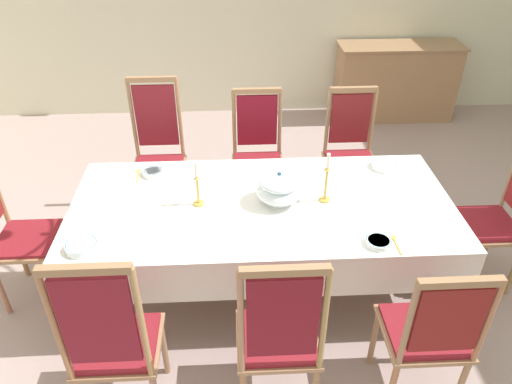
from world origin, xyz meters
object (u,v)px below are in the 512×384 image
(chair_south_c, at_px, (430,332))
(spoon_secondary, at_px, (395,240))
(chair_north_c, at_px, (350,151))
(candlestick_east, at_px, (326,182))
(chair_south_b, at_px, (279,335))
(sideboard, at_px, (395,82))
(dining_table, at_px, (262,211))
(chair_north_a, at_px, (158,151))
(chair_north_b, at_px, (258,153))
(soup_tureen, at_px, (279,188))
(bowl_near_left, at_px, (153,172))
(chair_south_a, at_px, (113,340))
(chair_head_east, at_px, (498,216))
(spoon_primary, at_px, (138,172))
(chair_head_west, at_px, (11,226))
(bowl_far_left, at_px, (385,165))
(bowl_far_right, at_px, (82,246))
(candlestick_west, at_px, (198,189))
(bowl_near_right, at_px, (378,242))

(chair_south_c, distance_m, spoon_secondary, 0.57)
(chair_north_c, bearing_deg, candlestick_east, 67.41)
(chair_south_b, xyz_separation_m, sideboard, (1.77, 3.85, -0.14))
(chair_south_c, xyz_separation_m, candlestick_east, (-0.41, 0.98, 0.33))
(dining_table, bearing_deg, chair_north_a, 129.66)
(chair_north_b, relative_size, soup_tureen, 3.73)
(chair_south_c, bearing_deg, spoon_secondary, 96.35)
(dining_table, xyz_separation_m, sideboard, (1.80, 2.87, -0.22))
(bowl_near_left, bearing_deg, chair_south_a, -92.03)
(chair_south_b, xyz_separation_m, soup_tureen, (0.08, 0.98, 0.26))
(chair_head_east, xyz_separation_m, spoon_primary, (-2.54, 0.42, 0.19))
(chair_south_b, height_order, chair_head_west, chair_head_west)
(chair_south_b, distance_m, bowl_far_left, 1.67)
(dining_table, bearing_deg, chair_head_east, 0.00)
(chair_south_a, relative_size, spoon_primary, 6.86)
(chair_south_a, height_order, chair_head_east, chair_south_a)
(soup_tureen, xyz_separation_m, bowl_near_left, (-0.88, 0.40, -0.09))
(soup_tureen, xyz_separation_m, bowl_far_right, (-1.19, -0.42, -0.09))
(candlestick_west, distance_m, bowl_far_left, 1.42)
(dining_table, height_order, bowl_far_left, bowl_far_left)
(chair_north_a, bearing_deg, candlestick_east, 141.44)
(chair_north_b, distance_m, sideboard, 2.59)
(chair_south_a, relative_size, bowl_near_left, 7.68)
(chair_head_west, bearing_deg, chair_south_a, 41.02)
(soup_tureen, xyz_separation_m, candlestick_east, (0.31, 0.00, 0.03))
(candlestick_east, distance_m, bowl_far_left, 0.67)
(chair_head_west, distance_m, candlestick_east, 2.11)
(spoon_secondary, bearing_deg, bowl_near_right, -166.54)
(chair_south_c, relative_size, chair_north_c, 0.97)
(chair_head_east, xyz_separation_m, soup_tureen, (-1.55, -0.00, 0.29))
(bowl_far_left, bearing_deg, candlestick_west, -163.40)
(bowl_far_left, bearing_deg, chair_south_b, -123.27)
(chair_north_a, height_order, chair_south_b, chair_north_a)
(bowl_far_right, bearing_deg, candlestick_west, 32.48)
(bowl_far_right, bearing_deg, spoon_secondary, -0.63)
(chair_head_east, xyz_separation_m, candlestick_east, (-1.24, 0.00, 0.33))
(chair_south_a, bearing_deg, chair_head_east, 21.66)
(chair_north_c, bearing_deg, chair_north_a, -0.25)
(dining_table, distance_m, candlestick_east, 0.47)
(chair_south_c, distance_m, bowl_far_left, 1.40)
(chair_head_west, relative_size, bowl_near_right, 7.85)
(chair_south_a, bearing_deg, chair_south_c, 0.34)
(bowl_near_right, xyz_separation_m, spoon_secondary, (0.11, 0.03, -0.01))
(chair_north_a, xyz_separation_m, chair_north_b, (0.84, -0.01, -0.04))
(chair_north_a, distance_m, bowl_far_right, 1.44)
(chair_north_b, relative_size, chair_head_east, 1.03)
(chair_head_west, bearing_deg, chair_head_east, 90.00)
(bowl_near_left, bearing_deg, candlestick_west, -48.73)
(sideboard, bearing_deg, chair_north_a, 35.73)
(candlestick_east, distance_m, spoon_primary, 1.37)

